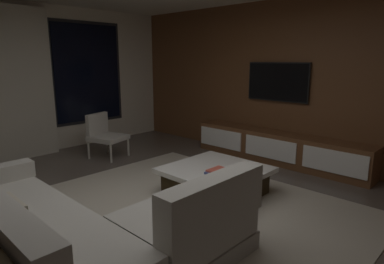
{
  "coord_description": "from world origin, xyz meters",
  "views": [
    {
      "loc": [
        -2.17,
        -2.63,
        1.73
      ],
      "look_at": [
        1.29,
        0.67,
        0.68
      ],
      "focal_mm": 31.14,
      "sensor_mm": 36.0,
      "label": 1
    }
  ],
  "objects_px": {
    "accent_chair_near_window": "(104,133)",
    "media_console": "(279,148)",
    "sectional_couch": "(74,233)",
    "coffee_table": "(215,181)",
    "book_stack_on_coffee_table": "(218,171)",
    "mounted_tv": "(278,82)"
  },
  "relations": [
    {
      "from": "coffee_table",
      "to": "mounted_tv",
      "type": "distance_m",
      "value": 2.3
    },
    {
      "from": "accent_chair_near_window",
      "to": "coffee_table",
      "type": "bearing_deg",
      "value": -88.82
    },
    {
      "from": "coffee_table",
      "to": "book_stack_on_coffee_table",
      "type": "height_order",
      "value": "book_stack_on_coffee_table"
    },
    {
      "from": "sectional_couch",
      "to": "mounted_tv",
      "type": "relative_size",
      "value": 2.22
    },
    {
      "from": "media_console",
      "to": "mounted_tv",
      "type": "relative_size",
      "value": 2.75
    },
    {
      "from": "sectional_couch",
      "to": "mounted_tv",
      "type": "bearing_deg",
      "value": 5.49
    },
    {
      "from": "accent_chair_near_window",
      "to": "media_console",
      "type": "height_order",
      "value": "accent_chair_near_window"
    },
    {
      "from": "accent_chair_near_window",
      "to": "mounted_tv",
      "type": "relative_size",
      "value": 0.69
    },
    {
      "from": "coffee_table",
      "to": "accent_chair_near_window",
      "type": "xyz_separation_m",
      "value": [
        -0.05,
        2.54,
        0.25
      ]
    },
    {
      "from": "accent_chair_near_window",
      "to": "media_console",
      "type": "xyz_separation_m",
      "value": [
        1.83,
        -2.45,
        -0.18
      ]
    },
    {
      "from": "accent_chair_near_window",
      "to": "book_stack_on_coffee_table",
      "type": "bearing_deg",
      "value": -91.72
    },
    {
      "from": "sectional_couch",
      "to": "book_stack_on_coffee_table",
      "type": "relative_size",
      "value": 8.38
    },
    {
      "from": "coffee_table",
      "to": "mounted_tv",
      "type": "bearing_deg",
      "value": 8.25
    },
    {
      "from": "sectional_couch",
      "to": "coffee_table",
      "type": "xyz_separation_m",
      "value": [
        1.99,
        0.1,
        -0.1
      ]
    },
    {
      "from": "book_stack_on_coffee_table",
      "to": "media_console",
      "type": "bearing_deg",
      "value": 6.69
    },
    {
      "from": "book_stack_on_coffee_table",
      "to": "accent_chair_near_window",
      "type": "xyz_separation_m",
      "value": [
        0.08,
        2.68,
        0.05
      ]
    },
    {
      "from": "accent_chair_near_window",
      "to": "mounted_tv",
      "type": "height_order",
      "value": "mounted_tv"
    },
    {
      "from": "coffee_table",
      "to": "accent_chair_near_window",
      "type": "distance_m",
      "value": 2.55
    },
    {
      "from": "coffee_table",
      "to": "media_console",
      "type": "relative_size",
      "value": 0.37
    },
    {
      "from": "mounted_tv",
      "to": "coffee_table",
      "type": "bearing_deg",
      "value": -171.75
    },
    {
      "from": "mounted_tv",
      "to": "book_stack_on_coffee_table",
      "type": "bearing_deg",
      "value": -168.58
    },
    {
      "from": "book_stack_on_coffee_table",
      "to": "accent_chair_near_window",
      "type": "height_order",
      "value": "accent_chair_near_window"
    }
  ]
}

